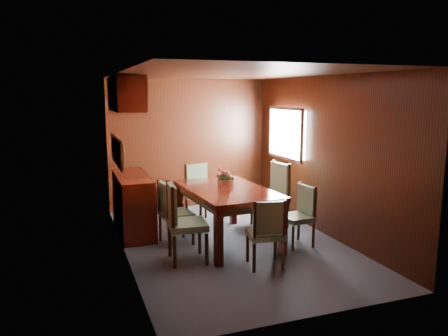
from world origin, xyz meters
name	(u,v)px	position (x,y,z in m)	size (l,w,h in m)	color
ground	(231,243)	(0.00, 0.00, 0.00)	(4.50, 4.50, 0.00)	#3B4450
room_shell	(217,129)	(-0.10, 0.33, 1.63)	(3.06, 4.52, 2.41)	black
sideboard	(133,204)	(-1.25, 1.00, 0.45)	(0.48, 1.40, 0.90)	#390D07
dining_table	(227,196)	(-0.05, 0.06, 0.69)	(1.17, 1.77, 0.80)	#390D07
chair_left_near	(181,218)	(-0.85, -0.43, 0.57)	(0.51, 0.53, 1.03)	black
chair_left_far	(171,209)	(-0.82, 0.26, 0.51)	(0.47, 0.48, 0.92)	black
chair_right_near	(300,212)	(0.89, -0.39, 0.48)	(0.43, 0.45, 0.87)	black
chair_right_far	(274,191)	(0.95, 0.57, 0.58)	(0.54, 0.56, 1.04)	black
chair_head	(267,230)	(0.08, -1.00, 0.49)	(0.48, 0.47, 0.89)	black
chair_foot	(200,189)	(-0.10, 1.19, 0.55)	(0.60, 0.59, 0.99)	black
flower_centerpiece	(226,176)	(0.04, 0.34, 0.92)	(0.26, 0.26, 0.26)	#A44D32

